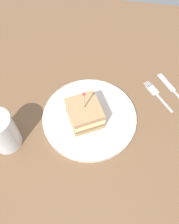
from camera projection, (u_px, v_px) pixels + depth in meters
ground_plane at (90, 120)px, 61.82cm from camera, size 106.87×106.87×2.00cm
plate at (90, 117)px, 60.45cm from camera, size 24.41×24.41×1.21cm
sandwich_half_center at (85, 113)px, 57.09cm from camera, size 10.92×10.68×11.17cm
drink_glass at (2, 133)px, 53.35cm from camera, size 7.01×7.01×10.55cm
fork at (156, 93)px, 65.11cm from camera, size 9.99×8.27×0.35cm
knife at (171, 87)px, 66.17cm from camera, size 10.77×8.31×0.35cm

